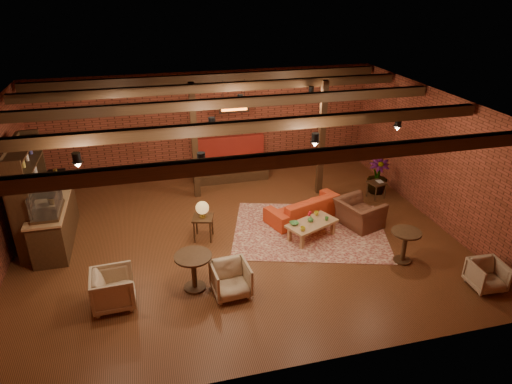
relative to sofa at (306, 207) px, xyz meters
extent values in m
plane|color=#3E250F|center=(-1.91, -0.65, -0.30)|extent=(10.00, 10.00, 0.00)
cube|color=black|center=(-1.91, -0.65, 2.90)|extent=(10.00, 8.00, 0.02)
cube|color=brown|center=(-1.91, 3.35, 1.30)|extent=(10.00, 0.02, 3.20)
cube|color=brown|center=(-1.91, -4.65, 1.30)|extent=(10.00, 0.02, 3.20)
cube|color=brown|center=(3.09, -0.65, 1.30)|extent=(0.02, 8.00, 3.20)
cylinder|color=black|center=(-1.91, 0.95, 2.55)|extent=(9.60, 0.12, 0.12)
cube|color=#301F10|center=(-2.51, 1.95, 1.30)|extent=(0.16, 0.16, 3.20)
cube|color=#301F10|center=(0.89, 1.35, 1.30)|extent=(0.16, 0.16, 3.20)
imported|color=#337F33|center=(-5.91, 0.55, 0.92)|extent=(0.35, 0.39, 0.30)
cube|color=orange|center=(-1.31, 2.45, 2.05)|extent=(0.86, 0.06, 0.30)
cube|color=maroon|center=(-0.12, -0.67, -0.30)|extent=(4.29, 3.72, 0.01)
imported|color=red|center=(0.00, 0.00, 0.00)|extent=(2.24, 1.45, 0.61)
cube|color=#A3824C|center=(-0.20, -0.99, 0.08)|extent=(1.35, 1.04, 0.06)
cube|color=#A3824C|center=(-0.58, -1.39, -0.13)|extent=(0.08, 0.08, 0.36)
cube|color=#A3824C|center=(0.34, -0.98, -0.13)|extent=(0.08, 0.08, 0.36)
cube|color=#A3824C|center=(-0.75, -1.00, -0.13)|extent=(0.08, 0.08, 0.36)
cube|color=#A3824C|center=(0.17, -0.59, -0.13)|extent=(0.08, 0.08, 0.36)
imported|color=gold|center=(-0.54, -1.30, 0.16)|extent=(0.16, 0.16, 0.09)
imported|color=#41853C|center=(0.17, -0.98, 0.16)|extent=(0.13, 0.13, 0.09)
imported|color=gold|center=(0.03, -0.67, 0.16)|extent=(0.16, 0.16, 0.09)
imported|color=#41853C|center=(-0.64, -0.97, 0.14)|extent=(0.28, 0.28, 0.05)
imported|color=#41853C|center=(-0.22, -0.95, 0.17)|extent=(0.15, 0.15, 0.12)
sphere|color=red|center=(-0.22, -0.95, 0.31)|extent=(0.10, 0.10, 0.10)
cube|color=#301F10|center=(-2.68, -0.39, 0.25)|extent=(0.57, 0.57, 0.04)
cylinder|color=#301F10|center=(-2.68, -0.39, -0.04)|extent=(0.04, 0.04, 0.53)
cylinder|color=#A98F38|center=(-2.68, -0.39, 0.28)|extent=(0.15, 0.15, 0.02)
cylinder|color=#A98F38|center=(-2.68, -0.39, 0.36)|extent=(0.04, 0.04, 0.22)
sphere|color=#C27A2D|center=(-2.68, -0.39, 0.51)|extent=(0.31, 0.31, 0.31)
cylinder|color=#301F10|center=(-3.13, -2.24, 0.44)|extent=(0.74, 0.74, 0.04)
cylinder|color=#301F10|center=(-3.13, -2.24, 0.07)|extent=(0.10, 0.10, 0.72)
cylinder|color=#301F10|center=(-3.13, -2.24, -0.28)|extent=(0.44, 0.44, 0.04)
imported|color=beige|center=(-4.66, -2.37, 0.09)|extent=(0.75, 0.80, 0.79)
imported|color=beige|center=(-2.46, -2.58, 0.06)|extent=(0.76, 0.72, 0.72)
imported|color=brown|center=(1.14, -0.71, 0.15)|extent=(0.96, 1.19, 0.90)
cube|color=#301F10|center=(2.31, 0.61, 0.15)|extent=(0.52, 0.52, 0.04)
cylinder|color=#301F10|center=(2.31, 0.61, -0.09)|extent=(0.04, 0.04, 0.44)
imported|color=#301F10|center=(2.31, 0.61, 0.18)|extent=(0.21, 0.25, 0.02)
cylinder|color=#301F10|center=(1.38, -2.40, 0.42)|extent=(0.63, 0.63, 0.04)
cylinder|color=#301F10|center=(1.38, -2.40, 0.06)|extent=(0.10, 0.10, 0.69)
cylinder|color=#301F10|center=(1.38, -2.40, -0.29)|extent=(0.38, 0.38, 0.04)
imported|color=beige|center=(2.49, -3.64, 0.02)|extent=(0.65, 0.62, 0.64)
imported|color=#4C7F4C|center=(2.49, 0.92, 1.24)|extent=(2.09, 2.09, 3.08)
camera|label=1|loc=(-3.77, -9.71, 5.35)|focal=32.00mm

